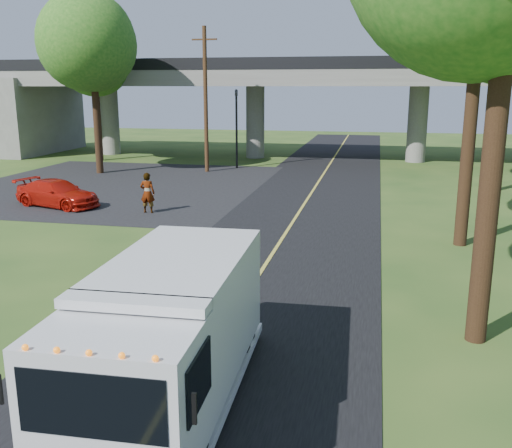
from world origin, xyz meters
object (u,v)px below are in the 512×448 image
(traffic_signal, at_px, (237,120))
(tree_right_far, at_px, (509,25))
(tree_left_lot, at_px, (94,43))
(tree_left_far, at_px, (96,57))
(pedestrian, at_px, (148,193))
(utility_pole, at_px, (206,99))
(red_sedan, at_px, (57,193))
(step_van, at_px, (169,333))

(traffic_signal, height_order, tree_right_far, tree_right_far)
(tree_left_lot, bearing_deg, tree_right_far, -4.97)
(tree_left_far, height_order, pedestrian, tree_left_far)
(utility_pole, bearing_deg, red_sedan, -106.57)
(tree_left_lot, xyz_separation_m, tree_left_far, (-3.00, 6.00, -0.45))
(utility_pole, xyz_separation_m, tree_left_far, (-9.29, 3.84, 2.86))
(tree_right_far, height_order, tree_left_far, tree_right_far)
(tree_right_far, bearing_deg, step_van, -112.18)
(traffic_signal, xyz_separation_m, tree_right_far, (15.21, -6.16, 5.10))
(tree_right_far, distance_m, red_sedan, 23.03)
(traffic_signal, relative_size, tree_left_far, 0.53)
(step_van, distance_m, red_sedan, 18.57)
(tree_right_far, height_order, step_van, tree_right_far)
(utility_pole, distance_m, tree_left_lot, 7.43)
(traffic_signal, bearing_deg, tree_left_far, 170.35)
(step_van, bearing_deg, red_sedan, 124.48)
(traffic_signal, relative_size, pedestrian, 2.92)
(step_van, bearing_deg, tree_left_far, 116.70)
(tree_left_lot, bearing_deg, pedestrian, -54.38)
(traffic_signal, bearing_deg, tree_right_far, -22.07)
(tree_right_far, distance_m, pedestrian, 19.19)
(tree_left_lot, xyz_separation_m, pedestrian, (7.35, -10.26, -7.01))
(tree_right_far, relative_size, step_van, 1.81)
(tree_left_far, bearing_deg, tree_left_lot, -63.43)
(tree_left_lot, bearing_deg, step_van, -60.96)
(tree_right_far, bearing_deg, tree_left_far, 162.90)
(red_sedan, xyz_separation_m, pedestrian, (4.61, -0.47, 0.28))
(tree_left_lot, relative_size, step_van, 1.73)
(tree_left_far, distance_m, pedestrian, 20.36)
(tree_right_far, relative_size, red_sedan, 2.61)
(pedestrian, bearing_deg, utility_pole, -87.14)
(utility_pole, relative_size, tree_right_far, 0.82)
(tree_left_far, bearing_deg, step_van, -61.44)
(tree_right_far, distance_m, tree_left_lot, 23.09)
(tree_left_lot, distance_m, red_sedan, 12.51)
(red_sedan, bearing_deg, tree_left_lot, 31.33)
(traffic_signal, bearing_deg, tree_left_lot, -151.89)
(traffic_signal, height_order, utility_pole, utility_pole)
(tree_left_lot, relative_size, tree_left_far, 1.06)
(tree_left_lot, distance_m, step_van, 29.03)
(tree_left_far, height_order, red_sedan, tree_left_far)
(traffic_signal, distance_m, tree_left_lot, 10.01)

